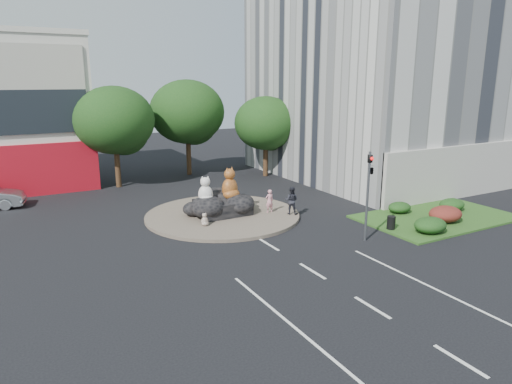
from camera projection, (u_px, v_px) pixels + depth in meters
ground at (312, 271)px, 21.30m from camera, size 120.00×120.00×0.00m
roundabout_island at (223, 215)px, 29.78m from camera, size 10.00×10.00×0.20m
rock_plinth at (222, 207)px, 29.65m from camera, size 3.20×2.60×0.90m
grass_verge at (437, 217)px, 29.46m from camera, size 10.00×6.00×0.12m
tree_left at (115, 124)px, 36.97m from camera, size 6.46×6.46×8.27m
tree_mid at (188, 115)px, 41.87m from camera, size 6.84×6.84×8.76m
tree_right at (266, 126)px, 41.50m from camera, size 5.70×5.70×7.30m
hedge_near_green at (430, 225)px, 26.23m from camera, size 2.00×1.60×0.90m
hedge_red at (445, 214)px, 28.24m from camera, size 2.20×1.76×0.99m
hedge_mid_green at (452, 205)px, 30.71m from camera, size 1.80×1.44×0.81m
hedge_back_green at (400, 207)px, 30.19m from camera, size 1.60×1.28×0.72m
traffic_light at (370, 177)px, 24.52m from camera, size 0.44×1.24×5.00m
street_lamp at (394, 139)px, 33.02m from camera, size 2.34×0.22×8.06m
cat_white at (205, 190)px, 28.56m from camera, size 1.37×1.30×1.79m
cat_tabby at (230, 183)px, 29.61m from camera, size 1.57×1.46×2.14m
kitten_calico at (205, 219)px, 27.26m from camera, size 0.58×0.53×0.81m
kitten_white at (250, 208)px, 29.61m from camera, size 0.61×0.59×0.77m
pedestrian_pink at (269, 201)px, 29.89m from camera, size 0.56×0.37×1.55m
pedestrian_dark at (291, 200)px, 29.50m from camera, size 1.11×1.11×1.81m
litter_bin at (391, 223)px, 26.87m from camera, size 0.59×0.59×0.79m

